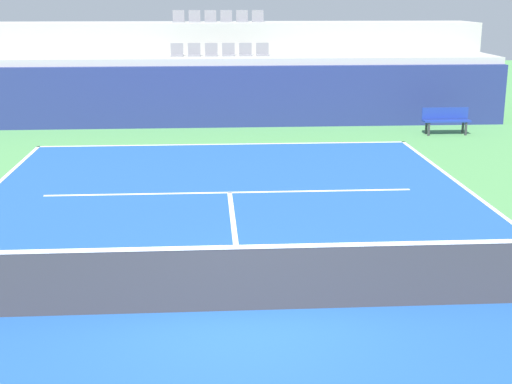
% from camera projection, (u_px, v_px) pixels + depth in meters
% --- Properties ---
extents(ground_plane, '(80.00, 80.00, 0.00)m').
position_uv_depth(ground_plane, '(244.00, 311.00, 10.35)').
color(ground_plane, '#4C8C4C').
extents(court_surface, '(11.00, 24.00, 0.01)m').
position_uv_depth(court_surface, '(244.00, 311.00, 10.35)').
color(court_surface, '#1E4C99').
rests_on(court_surface, ground_plane).
extents(baseline_far, '(11.00, 0.10, 0.00)m').
position_uv_depth(baseline_far, '(224.00, 144.00, 21.87)').
color(baseline_far, white).
rests_on(baseline_far, court_surface).
extents(service_line_far, '(8.26, 0.10, 0.00)m').
position_uv_depth(service_line_far, '(230.00, 193.00, 16.52)').
color(service_line_far, white).
rests_on(service_line_far, court_surface).
extents(centre_service_line, '(0.10, 6.40, 0.00)m').
position_uv_depth(centre_service_line, '(235.00, 238.00, 13.43)').
color(centre_service_line, white).
rests_on(centre_service_line, court_surface).
extents(back_wall, '(19.44, 0.30, 2.04)m').
position_uv_depth(back_wall, '(221.00, 97.00, 24.54)').
color(back_wall, navy).
rests_on(back_wall, ground_plane).
extents(stands_tier_lower, '(19.44, 2.40, 2.27)m').
position_uv_depth(stands_tier_lower, '(220.00, 89.00, 25.81)').
color(stands_tier_lower, '#9E9E99').
rests_on(stands_tier_lower, ground_plane).
extents(stands_tier_upper, '(19.44, 2.40, 3.33)m').
position_uv_depth(stands_tier_upper, '(219.00, 67.00, 27.99)').
color(stands_tier_upper, '#9E9E99').
rests_on(stands_tier_upper, ground_plane).
extents(seating_row_lower, '(3.43, 0.44, 0.44)m').
position_uv_depth(seating_row_lower, '(220.00, 52.00, 25.58)').
color(seating_row_lower, slate).
rests_on(seating_row_lower, stands_tier_lower).
extents(seating_row_upper, '(3.43, 0.44, 0.44)m').
position_uv_depth(seating_row_upper, '(218.00, 19.00, 27.61)').
color(seating_row_upper, slate).
rests_on(seating_row_upper, stands_tier_upper).
extents(tennis_net, '(11.08, 0.08, 1.07)m').
position_uv_depth(tennis_net, '(244.00, 277.00, 10.22)').
color(tennis_net, black).
rests_on(tennis_net, court_surface).
extents(player_bench, '(1.50, 0.40, 0.85)m').
position_uv_depth(player_bench, '(446.00, 119.00, 23.36)').
color(player_bench, navy).
rests_on(player_bench, ground_plane).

